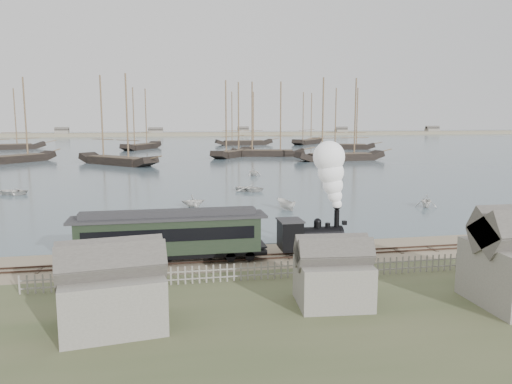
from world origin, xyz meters
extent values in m
plane|color=tan|center=(0.00, 0.00, 0.00)|extent=(600.00, 600.00, 0.00)
cube|color=#4A5E6A|center=(0.00, 170.00, 0.03)|extent=(600.00, 336.00, 0.06)
cube|color=#3C2A21|center=(0.00, -2.50, 0.10)|extent=(120.00, 0.08, 0.12)
cube|color=#3C2A21|center=(0.00, -1.50, 0.10)|extent=(120.00, 0.08, 0.12)
cube|color=#3A3025|center=(0.00, -2.00, 0.03)|extent=(120.00, 1.80, 0.06)
cube|color=tan|center=(0.00, 250.00, 0.00)|extent=(500.00, 20.00, 1.80)
cube|color=black|center=(4.45, -2.00, 0.66)|extent=(6.16, 1.81, 0.23)
cylinder|color=black|center=(4.09, -2.00, 1.56)|extent=(3.80, 1.36, 1.36)
cube|color=black|center=(2.10, -2.00, 1.74)|extent=(1.63, 1.99, 2.08)
cube|color=#2D2D30|center=(2.10, -2.00, 2.83)|extent=(1.81, 2.17, 0.11)
cylinder|color=black|center=(5.81, -2.00, 2.79)|extent=(0.40, 0.40, 1.45)
sphere|color=black|center=(4.27, -2.00, 2.62)|extent=(0.58, 0.58, 0.58)
cone|color=black|center=(7.35, -2.00, 0.57)|extent=(1.27, 1.81, 1.81)
cube|color=black|center=(6.45, -2.00, 2.47)|extent=(0.32, 0.32, 0.32)
cube|color=black|center=(-6.95, -2.00, 0.71)|extent=(14.06, 2.31, 0.35)
cube|color=black|center=(-6.95, -2.00, 2.12)|extent=(13.06, 2.51, 2.51)
cube|color=black|center=(-6.95, -3.28, 2.37)|extent=(12.05, 0.06, 0.90)
cube|color=black|center=(-6.95, -0.72, 2.37)|extent=(12.05, 0.06, 0.90)
cube|color=#2D2D30|center=(-6.95, -2.00, 3.42)|extent=(14.06, 2.71, 0.18)
cube|color=#2D2D30|center=(-6.95, -2.00, 3.73)|extent=(12.56, 1.21, 0.45)
imported|color=silver|center=(-1.74, -0.09, 0.39)|extent=(4.15, 4.59, 0.78)
imported|color=silver|center=(-12.95, 8.78, 0.50)|extent=(4.61, 3.56, 0.88)
imported|color=silver|center=(-3.79, 20.67, 0.78)|extent=(2.70, 3.02, 1.45)
imported|color=silver|center=(6.53, 16.69, 0.66)|extent=(3.29, 2.19, 1.19)
imported|color=silver|center=(4.99, 31.46, 0.49)|extent=(4.66, 5.11, 0.87)
imported|color=silver|center=(23.19, 15.19, 0.80)|extent=(3.64, 3.51, 1.48)
imported|color=silver|center=(23.15, 44.05, 0.77)|extent=(3.93, 2.42, 1.42)
imported|color=silver|center=(-27.68, 34.80, 0.49)|extent=(4.26, 4.95, 0.86)
imported|color=silver|center=(9.02, 50.32, 0.82)|extent=(3.62, 3.40, 1.52)
camera|label=1|loc=(-7.41, -37.93, 10.61)|focal=35.00mm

